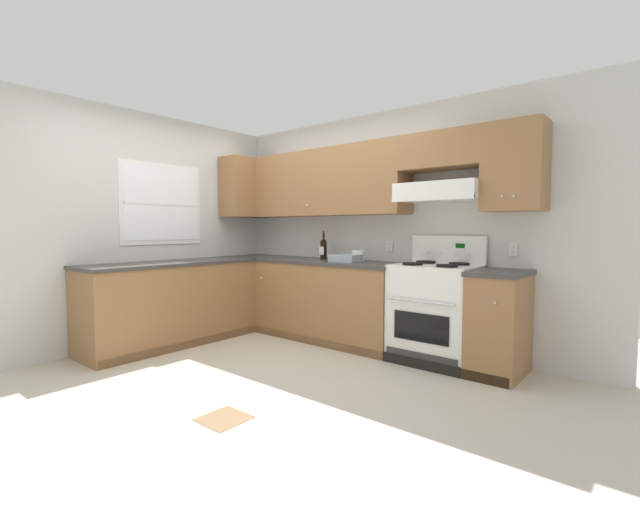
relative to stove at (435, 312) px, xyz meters
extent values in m
plane|color=beige|center=(-1.26, -1.25, -0.48)|extent=(7.04, 7.04, 0.00)
cube|color=olive|center=(-0.54, -2.07, -0.48)|extent=(0.30, 0.30, 0.01)
cube|color=silver|center=(-0.80, 0.37, 0.80)|extent=(4.68, 0.12, 2.55)
cube|color=olive|center=(-1.57, 0.13, 1.32)|extent=(2.34, 0.34, 0.76)
cube|color=olive|center=(0.65, 0.13, 1.32)|extent=(0.49, 0.34, 0.76)
cube|color=olive|center=(0.00, 0.13, 1.53)|extent=(0.80, 0.34, 0.34)
cube|color=white|center=(0.00, 0.09, 1.14)|extent=(0.80, 0.46, 0.17)
cube|color=white|center=(0.00, -0.13, 1.07)|extent=(0.80, 0.03, 0.04)
sphere|color=silver|center=(-1.57, -0.05, 1.06)|extent=(0.02, 0.02, 0.02)
sphere|color=silver|center=(0.60, -0.05, 1.06)|extent=(0.02, 0.02, 0.02)
sphere|color=silver|center=(0.69, -0.05, 1.06)|extent=(0.02, 0.02, 0.02)
cube|color=silver|center=(-0.68, 0.29, 0.60)|extent=(0.08, 0.01, 0.12)
cube|color=silver|center=(-0.68, 0.29, 0.62)|extent=(0.03, 0.00, 0.03)
cube|color=silver|center=(-0.68, 0.29, 0.58)|extent=(0.03, 0.00, 0.03)
cube|color=silver|center=(0.61, 0.29, 0.60)|extent=(0.08, 0.01, 0.12)
cube|color=silver|center=(0.61, 0.29, 0.62)|extent=(0.03, 0.00, 0.03)
cube|color=silver|center=(0.61, 0.29, 0.58)|extent=(0.03, 0.00, 0.03)
cube|color=silver|center=(-2.88, -1.15, 0.80)|extent=(0.12, 4.00, 2.55)
cube|color=white|center=(-2.82, -1.16, 1.07)|extent=(0.04, 1.00, 0.92)
cube|color=white|center=(-2.80, -1.16, 1.07)|extent=(0.01, 0.90, 0.82)
cube|color=white|center=(-2.80, -1.16, 1.07)|extent=(0.01, 0.90, 0.02)
cube|color=olive|center=(-2.64, -0.05, 1.32)|extent=(0.34, 0.64, 0.76)
cube|color=olive|center=(-1.59, -0.01, -0.04)|extent=(2.40, 0.61, 0.87)
cube|color=#3D3A38|center=(-1.59, -0.01, 0.41)|extent=(2.42, 0.63, 0.04)
cube|color=olive|center=(0.59, -0.01, -0.04)|extent=(0.41, 0.61, 0.87)
cube|color=#3D3A38|center=(0.59, -0.01, 0.41)|extent=(0.43, 0.63, 0.04)
cube|color=black|center=(-1.00, -0.28, -0.43)|extent=(3.54, 0.06, 0.09)
sphere|color=silver|center=(-2.07, -0.33, 0.20)|extent=(0.03, 0.03, 0.03)
sphere|color=silver|center=(0.65, -0.33, 0.20)|extent=(0.03, 0.03, 0.03)
cube|color=olive|center=(-2.50, -1.26, -0.04)|extent=(0.61, 1.89, 0.87)
cube|color=#3D3A38|center=(-2.50, -1.26, 0.41)|extent=(0.63, 1.91, 0.04)
cube|color=black|center=(-2.23, -1.26, -0.43)|extent=(0.06, 1.85, 0.09)
cube|color=white|center=(0.00, 0.00, -0.02)|extent=(0.76, 0.58, 0.91)
cube|color=black|center=(0.00, -0.30, -0.10)|extent=(0.53, 0.01, 0.26)
cylinder|color=silver|center=(0.00, -0.32, 0.14)|extent=(0.65, 0.02, 0.02)
cube|color=#333333|center=(0.00, -0.30, -0.38)|extent=(0.70, 0.01, 0.11)
cube|color=white|center=(0.00, 0.00, 0.44)|extent=(0.76, 0.58, 0.02)
cube|color=white|center=(0.00, 0.27, 0.58)|extent=(0.76, 0.04, 0.29)
cube|color=#053F0C|center=(0.13, 0.25, 0.63)|extent=(0.09, 0.01, 0.04)
cylinder|color=black|center=(-0.17, -0.14, 0.46)|extent=(0.19, 0.19, 0.02)
cylinder|color=black|center=(-0.17, -0.14, 0.45)|extent=(0.07, 0.07, 0.01)
cylinder|color=black|center=(0.17, -0.14, 0.46)|extent=(0.19, 0.19, 0.02)
cylinder|color=black|center=(0.17, -0.14, 0.45)|extent=(0.07, 0.07, 0.01)
cylinder|color=black|center=(-0.17, 0.14, 0.46)|extent=(0.19, 0.19, 0.02)
cylinder|color=black|center=(-0.17, 0.14, 0.45)|extent=(0.07, 0.07, 0.01)
cylinder|color=black|center=(0.17, 0.14, 0.46)|extent=(0.19, 0.19, 0.02)
cylinder|color=black|center=(0.17, 0.14, 0.45)|extent=(0.07, 0.07, 0.01)
cylinder|color=white|center=(-0.21, 0.25, 0.55)|extent=(0.04, 0.02, 0.04)
cylinder|color=white|center=(-0.07, 0.25, 0.55)|extent=(0.04, 0.02, 0.04)
cylinder|color=white|center=(0.07, 0.25, 0.55)|extent=(0.04, 0.02, 0.04)
cylinder|color=white|center=(0.21, 0.25, 0.55)|extent=(0.04, 0.02, 0.04)
cylinder|color=black|center=(-1.45, 0.10, 0.54)|extent=(0.08, 0.08, 0.21)
cone|color=black|center=(-1.45, 0.10, 0.66)|extent=(0.08, 0.08, 0.04)
cylinder|color=black|center=(-1.45, 0.10, 0.72)|extent=(0.03, 0.03, 0.09)
cylinder|color=maroon|center=(-1.45, 0.10, 0.76)|extent=(0.03, 0.03, 0.02)
cube|color=silver|center=(-1.45, 0.06, 0.53)|extent=(0.07, 0.00, 0.09)
cube|color=#9EADB7|center=(-1.02, -0.06, 0.44)|extent=(0.25, 0.17, 0.02)
cube|color=#9EADB7|center=(-1.02, -0.16, 0.47)|extent=(0.32, 0.01, 0.08)
cube|color=#9EADB7|center=(-1.02, 0.04, 0.47)|extent=(0.32, 0.01, 0.08)
cube|color=#9EADB7|center=(-1.17, -0.06, 0.47)|extent=(0.01, 0.18, 0.08)
cube|color=#9EADB7|center=(-0.87, -0.06, 0.47)|extent=(0.01, 0.18, 0.08)
cylinder|color=white|center=(-0.93, 0.07, 0.49)|extent=(0.14, 0.14, 0.12)
cylinder|color=#9E7A51|center=(-0.93, 0.07, 0.55)|extent=(0.04, 0.04, 0.01)
camera|label=1|loc=(1.74, -3.84, 0.79)|focal=24.26mm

